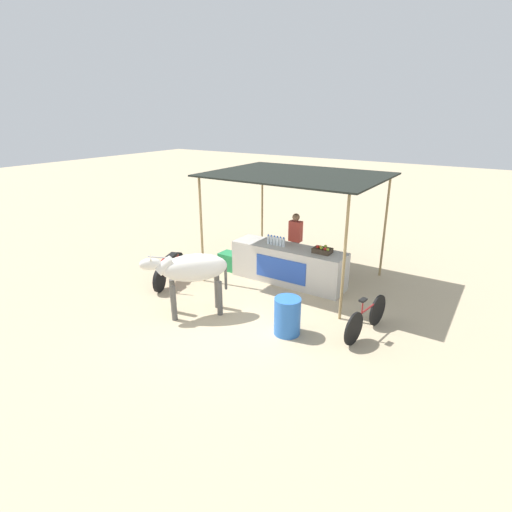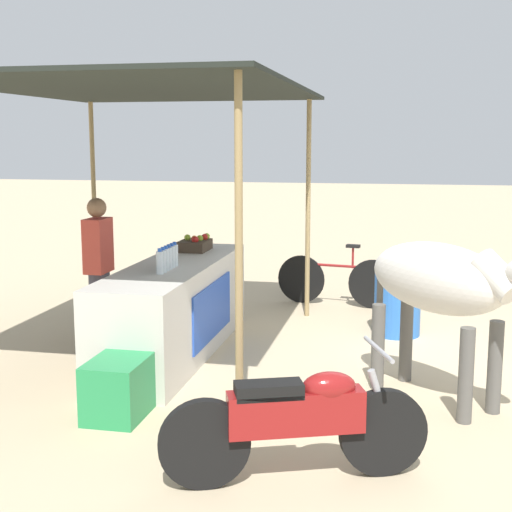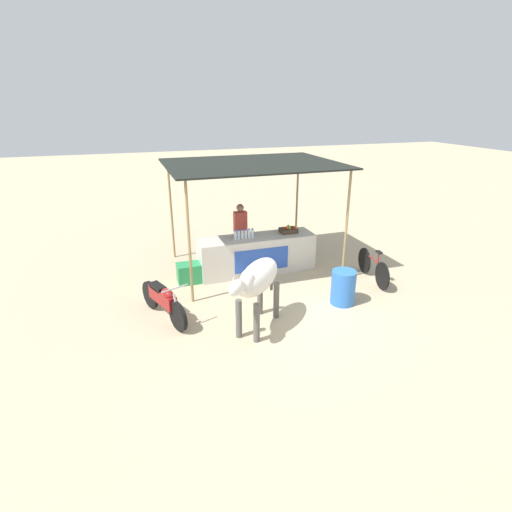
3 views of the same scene
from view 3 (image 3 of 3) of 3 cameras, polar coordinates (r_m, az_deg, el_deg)
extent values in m
plane|color=tan|center=(8.66, 4.81, -7.68)|extent=(60.00, 60.00, 0.00)
cube|color=beige|center=(10.32, 0.07, 0.26)|extent=(3.00, 0.80, 0.96)
cube|color=#264CB2|center=(9.96, 0.83, -0.55)|extent=(1.40, 0.02, 0.58)
cube|color=black|center=(10.02, -0.49, 13.04)|extent=(4.20, 3.20, 0.04)
cylinder|color=#997F51|center=(8.54, -9.51, 1.79)|extent=(0.06, 0.06, 2.75)
cylinder|color=#997F51|center=(9.82, 12.79, 4.13)|extent=(0.06, 0.06, 2.75)
cylinder|color=#997F51|center=(11.28, -12.03, 6.39)|extent=(0.06, 0.06, 2.75)
cylinder|color=#997F51|center=(12.28, 5.87, 7.94)|extent=(0.06, 0.06, 2.75)
cylinder|color=silver|center=(9.91, -2.98, 2.96)|extent=(0.07, 0.07, 0.22)
cylinder|color=blue|center=(9.87, -3.00, 3.65)|extent=(0.04, 0.04, 0.03)
cylinder|color=silver|center=(9.94, -2.48, 3.01)|extent=(0.07, 0.07, 0.22)
cylinder|color=blue|center=(9.90, -2.50, 3.70)|extent=(0.04, 0.04, 0.03)
cylinder|color=silver|center=(9.96, -1.99, 3.07)|extent=(0.07, 0.07, 0.22)
cylinder|color=blue|center=(9.92, -2.00, 3.75)|extent=(0.04, 0.04, 0.03)
cylinder|color=silver|center=(9.99, -1.49, 3.12)|extent=(0.07, 0.07, 0.22)
cylinder|color=blue|center=(9.95, -1.50, 3.80)|extent=(0.04, 0.04, 0.03)
cylinder|color=silver|center=(10.01, -1.00, 3.17)|extent=(0.07, 0.07, 0.22)
cylinder|color=blue|center=(9.97, -1.00, 3.85)|extent=(0.04, 0.04, 0.03)
cylinder|color=silver|center=(10.04, -0.51, 3.22)|extent=(0.07, 0.07, 0.22)
cylinder|color=blue|center=(10.00, -0.51, 3.90)|extent=(0.04, 0.04, 0.03)
cube|color=#3F3326|center=(10.49, 4.65, 3.67)|extent=(0.44, 0.32, 0.12)
sphere|color=orange|center=(10.43, 4.46, 4.08)|extent=(0.08, 0.08, 0.08)
sphere|color=#8CB22D|center=(10.41, 4.81, 4.02)|extent=(0.08, 0.08, 0.08)
sphere|color=#B21E19|center=(10.39, 4.20, 4.01)|extent=(0.08, 0.08, 0.08)
sphere|color=#8CB22D|center=(10.45, 5.77, 4.05)|extent=(0.08, 0.08, 0.08)
sphere|color=#B21E19|center=(10.38, 4.19, 3.99)|extent=(0.08, 0.08, 0.08)
sphere|color=#8CB22D|center=(10.56, 4.63, 4.28)|extent=(0.08, 0.08, 0.08)
sphere|color=#B21E19|center=(10.42, 5.38, 4.03)|extent=(0.08, 0.08, 0.08)
sphere|color=#B21E19|center=(10.44, 5.51, 4.05)|extent=(0.08, 0.08, 0.08)
cylinder|color=#383842|center=(10.94, -2.20, 1.27)|extent=(0.22, 0.22, 0.88)
cube|color=#BF3F33|center=(10.72, -2.26, 4.89)|extent=(0.34, 0.20, 0.56)
sphere|color=#8C6647|center=(10.62, -2.29, 6.91)|extent=(0.20, 0.20, 0.20)
cube|color=#268C4C|center=(9.93, -9.46, -2.41)|extent=(0.60, 0.44, 0.48)
cylinder|color=blue|center=(8.94, 12.34, -4.39)|extent=(0.53, 0.53, 0.77)
ellipsoid|color=silver|center=(7.54, 0.35, -2.99)|extent=(1.34, 1.38, 0.60)
cylinder|color=#575551|center=(7.40, 0.08, -9.53)|extent=(0.12, 0.12, 0.78)
cylinder|color=#575551|center=(7.54, -2.47, -8.94)|extent=(0.12, 0.12, 0.78)
cylinder|color=#575551|center=(8.19, 2.92, -6.32)|extent=(0.12, 0.12, 0.78)
cylinder|color=#575551|center=(8.31, 0.57, -5.85)|extent=(0.12, 0.12, 0.78)
cylinder|color=silver|center=(7.01, -1.63, -4.02)|extent=(0.48, 0.49, 0.41)
ellipsoid|color=silver|center=(6.74, -2.75, -4.55)|extent=(0.46, 0.47, 0.26)
cone|color=beige|center=(6.67, -2.15, -3.51)|extent=(0.05, 0.05, 0.10)
cone|color=beige|center=(6.73, -3.22, -3.30)|extent=(0.05, 0.05, 0.10)
cylinder|color=#575551|center=(8.21, 2.24, -2.96)|extent=(0.06, 0.06, 0.60)
cylinder|color=black|center=(7.93, -11.08, -8.47)|extent=(0.29, 0.59, 0.60)
cylinder|color=black|center=(8.89, -14.87, -5.37)|extent=(0.29, 0.59, 0.60)
cube|color=maroon|center=(8.32, -13.19, -5.74)|extent=(0.49, 0.91, 0.28)
ellipsoid|color=maroon|center=(8.07, -12.57, -5.29)|extent=(0.32, 0.41, 0.20)
cube|color=black|center=(8.40, -13.84, -4.32)|extent=(0.32, 0.48, 0.10)
cylinder|color=#99999E|center=(7.70, -11.56, -4.56)|extent=(0.52, 0.22, 0.03)
cylinder|color=#99999E|center=(7.85, -11.25, -7.14)|extent=(0.12, 0.21, 0.49)
cylinder|color=black|center=(10.69, 15.21, -0.62)|extent=(0.14, 0.66, 0.66)
cylinder|color=black|center=(9.87, 17.59, -2.75)|extent=(0.14, 0.66, 0.66)
cylinder|color=maroon|center=(10.19, 16.48, -0.51)|extent=(0.17, 0.85, 0.04)
cylinder|color=maroon|center=(9.97, 17.09, -0.33)|extent=(0.03, 0.03, 0.28)
cube|color=black|center=(9.91, 17.19, 0.53)|extent=(0.13, 0.19, 0.04)
camera|label=1|loc=(7.65, 68.15, 8.36)|focal=28.00mm
camera|label=2|loc=(8.03, -46.48, 0.49)|focal=50.00mm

